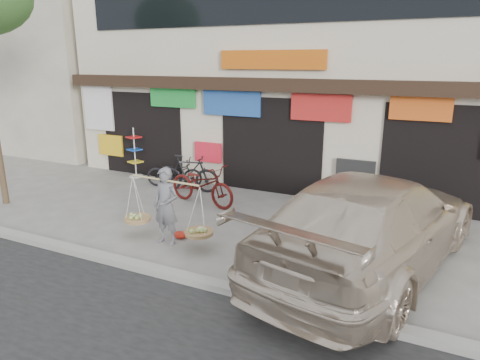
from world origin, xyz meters
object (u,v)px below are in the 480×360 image
at_px(street_vendor, 166,209).
at_px(suv, 372,222).
at_px(display_rack, 135,157).
at_px(bike_0, 174,172).
at_px(bike_1, 188,174).
at_px(bike_2, 202,184).

xyz_separation_m(street_vendor, suv, (3.98, 0.69, 0.14)).
relative_size(suv, display_rack, 4.01).
distance_m(bike_0, display_rack, 1.84).
relative_size(bike_1, suv, 0.28).
height_order(bike_1, suv, suv).
xyz_separation_m(bike_0, suv, (6.17, -2.85, 0.44)).
distance_m(bike_2, display_rack, 3.66).
height_order(street_vendor, bike_2, street_vendor).
height_order(bike_0, suv, suv).
xyz_separation_m(bike_2, suv, (4.59, -1.80, 0.34)).
xyz_separation_m(street_vendor, bike_0, (-2.19, 3.53, -0.30)).
distance_m(street_vendor, bike_2, 2.57).
height_order(bike_0, display_rack, display_rack).
distance_m(street_vendor, bike_0, 4.17).
bearing_deg(street_vendor, display_rack, 138.25).
bearing_deg(bike_1, bike_2, -145.45).
bearing_deg(display_rack, bike_2, -23.40).
xyz_separation_m(street_vendor, bike_2, (-0.61, 2.49, -0.20)).
bearing_deg(bike_0, display_rack, 58.44).
distance_m(street_vendor, suv, 4.04).
relative_size(street_vendor, bike_0, 1.27).
xyz_separation_m(street_vendor, display_rack, (-3.97, 3.94, -0.09)).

